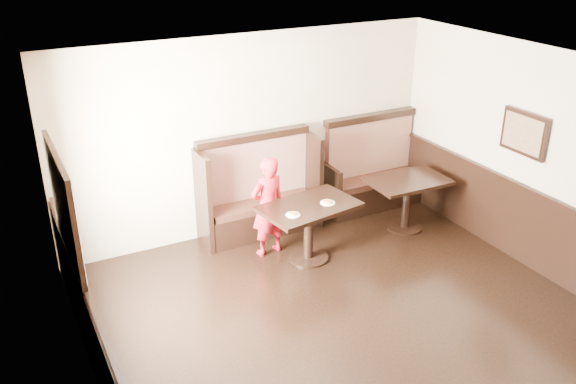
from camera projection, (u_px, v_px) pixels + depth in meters
ground at (395, 366)px, 6.19m from camera, size 7.00×7.00×0.00m
room_shell at (359, 305)px, 6.02m from camera, size 7.00×7.00×7.00m
booth_main at (258, 198)px, 8.64m from camera, size 1.75×0.72×1.45m
booth_neighbor at (372, 176)px, 9.47m from camera, size 1.65×0.72×1.45m
table_main at (309, 218)px, 7.88m from camera, size 1.35×0.96×0.79m
table_neighbor at (407, 192)px, 8.70m from camera, size 1.13×0.75×0.77m
child at (268, 206)px, 8.00m from camera, size 0.55×0.41×1.38m
pizza_plate_left at (293, 214)px, 7.53m from camera, size 0.18×0.18×0.03m
pizza_plate_right at (328, 202)px, 7.85m from camera, size 0.19×0.19×0.04m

